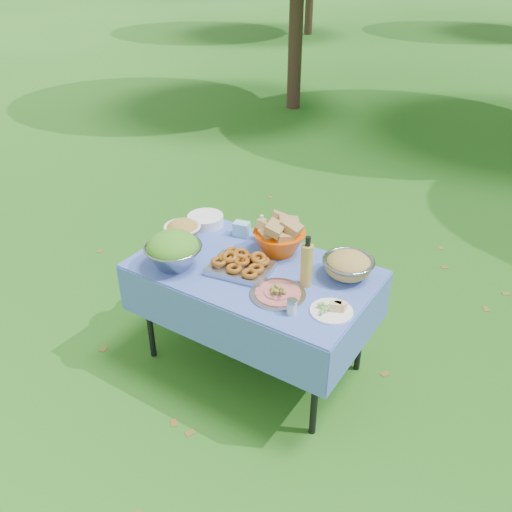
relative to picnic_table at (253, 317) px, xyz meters
The scene contains 14 objects.
ground 0.38m from the picnic_table, ahead, with size 80.00×80.00×0.00m, color #0B3609.
picnic_table is the anchor object (origin of this frame).
salad_bowl 0.69m from the picnic_table, 149.60° to the right, with size 0.35×0.35×0.23m, color #919498, non-canonical shape.
pasta_bowl_white 0.75m from the picnic_table, behind, with size 0.24×0.24×0.13m, color white, non-canonical shape.
plate_stack 0.78m from the picnic_table, 153.47° to the left, with size 0.25×0.25×0.07m, color white.
wipes_box 0.60m from the picnic_table, 133.79° to the left, with size 0.10×0.08×0.09m, color #95D9F2.
sanitizer_bottle 0.60m from the picnic_table, 114.17° to the left, with size 0.06×0.06×0.18m, color pink.
bread_bowl 0.55m from the picnic_table, 82.64° to the left, with size 0.34×0.34×0.22m, color #F75100, non-canonical shape.
pasta_bowl_steel 0.73m from the picnic_table, 23.22° to the left, with size 0.30×0.30×0.16m, color #919498, non-canonical shape.
fried_tray 0.43m from the picnic_table, 119.95° to the right, with size 0.37×0.26×0.09m, color #A3A3A7.
charcuterie_platter 0.52m from the picnic_table, 30.64° to the right, with size 0.32×0.32×0.07m, color #ACAFB3.
oil_bottle 0.65m from the picnic_table, ahead, with size 0.07×0.07×0.32m, color gold.
cheese_plate 0.74m from the picnic_table, 13.27° to the right, with size 0.24×0.24×0.06m, color white.
shaker 0.66m from the picnic_table, 32.58° to the right, with size 0.06×0.06×0.09m, color silver.
Camera 1 is at (1.53, -2.34, 2.54)m, focal length 38.00 mm.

